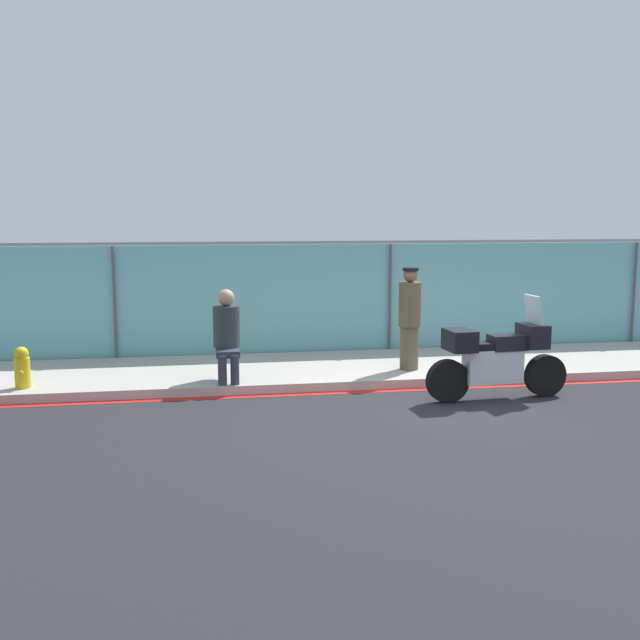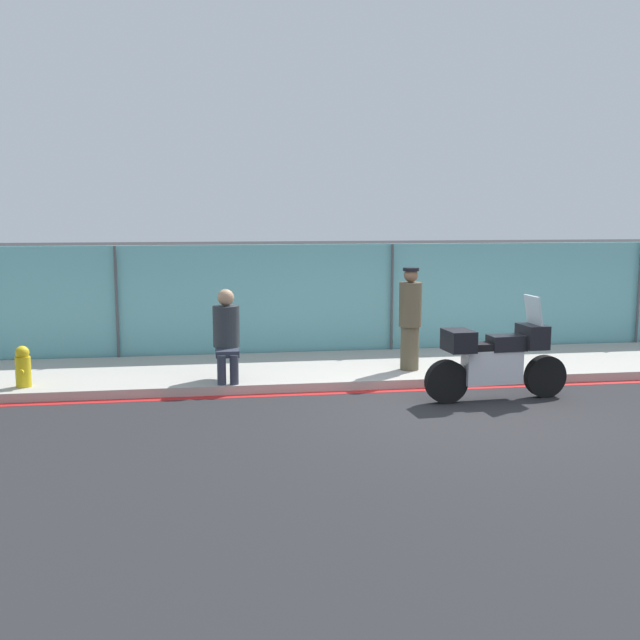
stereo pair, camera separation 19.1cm
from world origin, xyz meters
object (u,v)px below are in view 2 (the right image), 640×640
at_px(motorcycle, 496,358).
at_px(fire_hydrant, 23,367).
at_px(person_seated_on_curb, 226,330).
at_px(officer_standing, 410,318).

height_order(motorcycle, fire_hydrant, motorcycle).
bearing_deg(person_seated_on_curb, fire_hydrant, -178.81).
xyz_separation_m(officer_standing, person_seated_on_curb, (-2.95, -0.24, -0.09)).
distance_m(motorcycle, officer_standing, 1.83).
height_order(person_seated_on_curb, fire_hydrant, person_seated_on_curb).
bearing_deg(fire_hydrant, officer_standing, 2.95).
distance_m(person_seated_on_curb, fire_hydrant, 3.00).
bearing_deg(motorcycle, person_seated_on_curb, 156.26).
bearing_deg(person_seated_on_curb, officer_standing, 4.72).
relative_size(officer_standing, person_seated_on_curb, 1.20).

